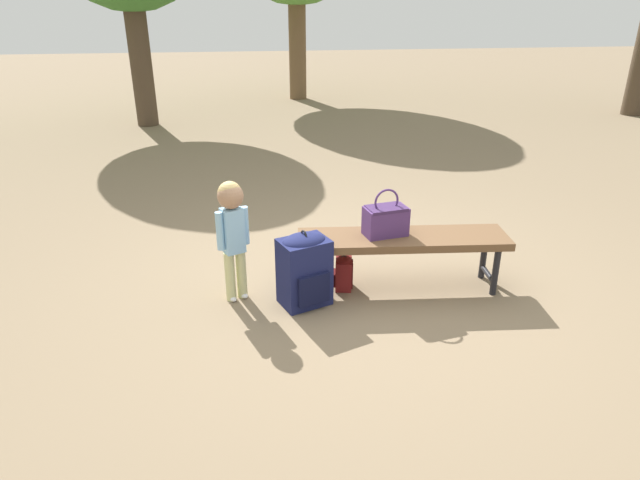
% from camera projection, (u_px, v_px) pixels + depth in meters
% --- Properties ---
extents(ground_plane, '(40.00, 40.00, 0.00)m').
position_uv_depth(ground_plane, '(353.00, 285.00, 4.45)').
color(ground_plane, '#7F6B51').
rests_on(ground_plane, ground).
extents(park_bench, '(1.63, 0.54, 0.45)m').
position_uv_depth(park_bench, '(403.00, 242.00, 4.26)').
color(park_bench, brown).
rests_on(park_bench, ground).
extents(handbag, '(0.35, 0.24, 0.37)m').
position_uv_depth(handbag, '(386.00, 219.00, 4.20)').
color(handbag, '#4C2D66').
rests_on(handbag, park_bench).
extents(child_standing, '(0.24, 0.19, 0.93)m').
position_uv_depth(child_standing, '(232.00, 223.00, 4.02)').
color(child_standing, '#CCCC8C').
rests_on(child_standing, ground).
extents(backpack_large, '(0.42, 0.38, 0.59)m').
position_uv_depth(backpack_large, '(304.00, 268.00, 4.08)').
color(backpack_large, '#191E4C').
rests_on(backpack_large, ground).
extents(backpack_small, '(0.17, 0.19, 0.28)m').
position_uv_depth(backpack_small, '(343.00, 272.00, 4.36)').
color(backpack_small, maroon).
rests_on(backpack_small, ground).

